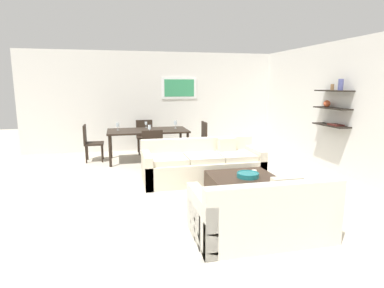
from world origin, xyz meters
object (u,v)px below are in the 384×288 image
dining_chair_right_far (200,136)px  wine_glass_foot (149,127)px  coffee_table (243,188)px  decorative_bowl (248,175)px  wine_glass_left_far (118,125)px  wine_glass_head (146,124)px  dining_table (148,133)px  dining_chair_left_far (90,141)px  candle_jar (254,172)px  loveseat_white (262,214)px  dining_chair_foot (152,147)px  sofa_beige (202,166)px  dining_chair_head (145,134)px  wine_glass_right_far (175,123)px

dining_chair_right_far → wine_glass_foot: (-1.36, -0.66, 0.36)m
coffee_table → decorative_bowl: (0.05, -0.05, 0.23)m
decorative_bowl → wine_glass_left_far: 3.81m
dining_chair_right_far → wine_glass_foot: 1.55m
wine_glass_head → wine_glass_foot: wine_glass_foot is taller
dining_chair_right_far → dining_table: bearing=-170.7°
wine_glass_left_far → coffee_table: bearing=-58.7°
dining_chair_left_far → wine_glass_left_far: bearing=-8.7°
decorative_bowl → wine_glass_left_far: (-1.97, 3.22, 0.46)m
candle_jar → wine_glass_left_far: 3.79m
loveseat_white → dining_chair_foot: dining_chair_foot is taller
coffee_table → dining_chair_right_far: bearing=87.8°
sofa_beige → dining_chair_right_far: dining_chair_right_far is taller
dining_chair_head → dining_chair_right_far: bearing=-26.6°
loveseat_white → coffee_table: bearing=77.4°
dining_table → wine_glass_right_far: bearing=10.0°
loveseat_white → coffee_table: size_ratio=1.57×
dining_chair_head → wine_glass_head: size_ratio=5.93×
sofa_beige → wine_glass_head: size_ratio=15.15×
wine_glass_foot → dining_chair_foot: bearing=-90.0°
dining_chair_foot → wine_glass_left_far: size_ratio=4.79×
loveseat_white → dining_chair_head: size_ratio=1.85×
dining_chair_head → wine_glass_foot: size_ratio=5.14×
dining_chair_head → wine_glass_head: wine_glass_head is taller
wine_glass_foot → wine_glass_right_far: bearing=38.6°
dining_chair_right_far → wine_glass_head: size_ratio=5.93×
dining_chair_foot → wine_glass_right_far: 1.30m
sofa_beige → wine_glass_foot: (-0.85, 1.46, 0.58)m
coffee_table → wine_glass_head: size_ratio=6.99×
wine_glass_head → dining_chair_head: bearing=90.0°
loveseat_white → wine_glass_right_far: size_ratio=8.39×
dining_table → wine_glass_left_far: 0.73m
decorative_bowl → candle_jar: bearing=36.6°
sofa_beige → dining_chair_foot: bearing=130.6°
dining_table → dining_chair_foot: bearing=-90.0°
dining_chair_foot → wine_glass_foot: (0.00, 0.47, 0.36)m
sofa_beige → dining_chair_right_far: size_ratio=2.56×
coffee_table → dining_chair_head: size_ratio=1.18×
candle_jar → wine_glass_foot: bearing=119.5°
decorative_bowl → sofa_beige: bearing=109.4°
wine_glass_head → wine_glass_right_far: (0.70, -0.31, 0.04)m
dining_table → wine_glass_left_far: wine_glass_left_far is taller
dining_chair_right_far → dining_chair_head: same height
coffee_table → wine_glass_foot: (-1.23, 2.61, 0.68)m
wine_glass_head → wine_glass_left_far: 0.77m
wine_glass_head → wine_glass_foot: bearing=-90.0°
dining_chair_foot → sofa_beige: bearing=-49.4°
candle_jar → decorative_bowl: bearing=-143.4°
wine_glass_left_far → wine_glass_right_far: wine_glass_right_far is taller
coffee_table → dining_table: bearing=112.0°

